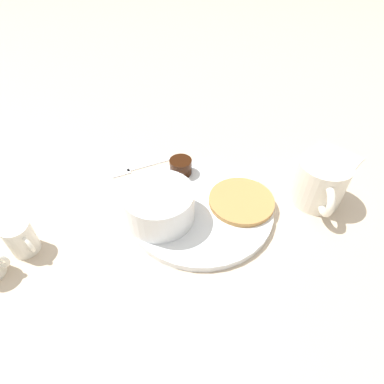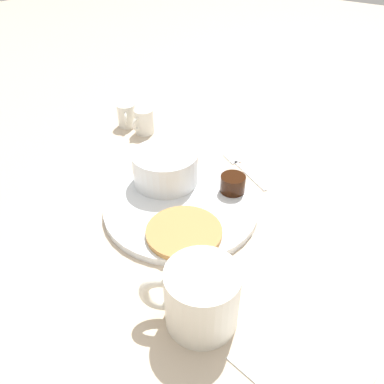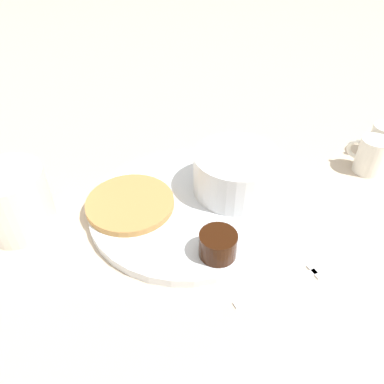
# 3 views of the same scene
# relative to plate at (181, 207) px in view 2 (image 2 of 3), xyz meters

# --- Properties ---
(ground_plane) EXTENTS (4.00, 4.00, 0.00)m
(ground_plane) POSITION_rel_plate_xyz_m (0.00, 0.00, -0.01)
(ground_plane) COLOR #C6B299
(plate) EXTENTS (0.26, 0.26, 0.01)m
(plate) POSITION_rel_plate_xyz_m (0.00, 0.00, 0.00)
(plate) COLOR white
(plate) RESTS_ON ground_plane
(pancake_stack) EXTENTS (0.12, 0.12, 0.01)m
(pancake_stack) POSITION_rel_plate_xyz_m (0.05, -0.05, 0.01)
(pancake_stack) COLOR #B78447
(pancake_stack) RESTS_ON plate
(bowl) EXTENTS (0.12, 0.12, 0.06)m
(bowl) POSITION_rel_plate_xyz_m (-0.07, 0.03, 0.04)
(bowl) COLOR white
(bowl) RESTS_ON plate
(syrup_cup) EXTENTS (0.04, 0.04, 0.03)m
(syrup_cup) POSITION_rel_plate_xyz_m (0.04, 0.09, 0.02)
(syrup_cup) COLOR black
(syrup_cup) RESTS_ON plate
(butter_ramekin) EXTENTS (0.04, 0.04, 0.04)m
(butter_ramekin) POSITION_rel_plate_xyz_m (-0.08, 0.06, 0.02)
(butter_ramekin) COLOR white
(butter_ramekin) RESTS_ON plate
(coffee_mug) EXTENTS (0.11, 0.09, 0.08)m
(coffee_mug) POSITION_rel_plate_xyz_m (0.16, -0.14, 0.04)
(coffee_mug) COLOR silver
(coffee_mug) RESTS_ON ground_plane
(creamer_pitcher_near) EXTENTS (0.04, 0.06, 0.06)m
(creamer_pitcher_near) POSITION_rel_plate_xyz_m (-0.25, 0.15, 0.02)
(creamer_pitcher_near) COLOR white
(creamer_pitcher_near) RESTS_ON ground_plane
(creamer_pitcher_far) EXTENTS (0.05, 0.05, 0.05)m
(creamer_pitcher_far) POSITION_rel_plate_xyz_m (-0.30, 0.15, 0.02)
(creamer_pitcher_far) COLOR white
(creamer_pitcher_far) RESTS_ON ground_plane
(fork) EXTENTS (0.13, 0.07, 0.00)m
(fork) POSITION_rel_plate_xyz_m (0.00, 0.17, -0.00)
(fork) COLOR silver
(fork) RESTS_ON ground_plane
(napkin) EXTENTS (0.14, 0.11, 0.00)m
(napkin) POSITION_rel_plate_xyz_m (0.28, -0.12, -0.00)
(napkin) COLOR white
(napkin) RESTS_ON ground_plane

